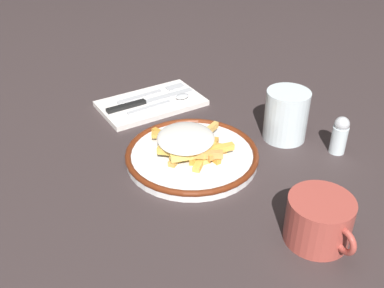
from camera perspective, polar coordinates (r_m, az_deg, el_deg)
The scene contains 10 objects.
ground_plane at distance 0.83m, azimuth 0.00°, elevation -2.07°, with size 2.60×2.60×0.00m, color #372C2C.
plate at distance 0.83m, azimuth 0.00°, elevation -1.43°, with size 0.24×0.24×0.02m.
fries_heap at distance 0.81m, azimuth -0.28°, elevation 0.15°, with size 0.16×0.16×0.04m.
napkin at distance 1.02m, azimuth -5.16°, elevation 5.14°, with size 0.13×0.22×0.01m, color silver.
fork at distance 1.04m, azimuth -5.20°, elevation 6.33°, with size 0.04×0.18×0.00m.
knife at distance 1.01m, azimuth -6.15°, elevation 5.30°, with size 0.03×0.21×0.01m.
spoon at distance 1.00m, azimuth -2.83°, elevation 5.49°, with size 0.03×0.15×0.01m.
water_glass at distance 0.89m, azimuth 11.79°, elevation 3.58°, with size 0.08×0.08×0.10m, color silver.
coffee_mug at distance 0.68m, azimuth 15.75°, elevation -9.24°, with size 0.12×0.09×0.07m.
salt_shaker at distance 0.88m, azimuth 18.13°, elevation 1.12°, with size 0.03×0.03×0.07m.
Camera 1 is at (0.61, -0.31, 0.48)m, focal length 42.29 mm.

